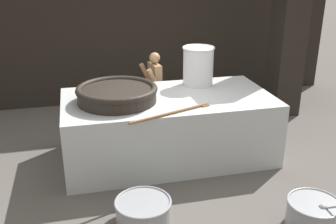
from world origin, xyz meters
TOP-DOWN VIEW (x-y plane):
  - ground_plane at (0.00, 0.00)m, footprint 60.00×60.00m
  - back_wall at (0.00, 3.00)m, footprint 9.18×0.24m
  - support_pillar at (2.80, 1.36)m, footprint 0.55×0.55m
  - hearth_platform at (0.00, 0.00)m, footprint 3.29×1.68m
  - giant_wok_near at (-0.80, -0.04)m, footprint 1.23×1.23m
  - stock_pot at (0.65, 0.50)m, footprint 0.55×0.55m
  - stirring_paddle at (-0.08, -0.72)m, footprint 1.27×0.54m
  - cook at (0.05, 1.28)m, footprint 0.37×0.56m
  - prep_bowl_vegetables at (1.27, -2.22)m, footprint 0.66×0.81m
  - prep_bowl_meat at (-0.72, -1.65)m, footprint 0.71×0.71m

SIDE VIEW (x-z plane):
  - ground_plane at x=0.00m, z-range 0.00..0.00m
  - prep_bowl_meat at x=-0.72m, z-range 0.02..0.32m
  - prep_bowl_vegetables at x=1.27m, z-range -0.11..0.50m
  - hearth_platform at x=0.00m, z-range 0.00..1.03m
  - cook at x=0.05m, z-range 0.06..1.52m
  - stirring_paddle at x=-0.08m, z-range 1.03..1.07m
  - giant_wok_near at x=-0.80m, z-range 1.04..1.29m
  - stock_pot at x=0.65m, z-range 1.04..1.70m
  - back_wall at x=0.00m, z-range 0.00..4.01m
  - support_pillar at x=2.80m, z-range 0.00..4.01m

